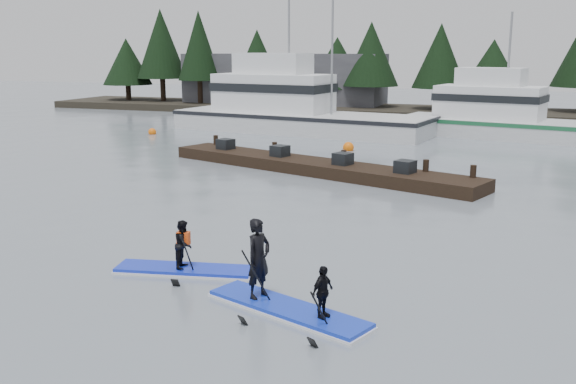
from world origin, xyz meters
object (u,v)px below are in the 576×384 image
(fishing_boat_large, at_px, (293,120))
(paddleboard_duo, at_px, (280,284))
(floating_dock, at_px, (315,167))
(paddleboard_solo, at_px, (184,257))
(fishing_boat_medium, at_px, (509,128))

(fishing_boat_large, height_order, paddleboard_duo, fishing_boat_large)
(floating_dock, bearing_deg, paddleboard_solo, -66.74)
(fishing_boat_medium, xyz_separation_m, paddleboard_duo, (-3.87, -30.17, -0.04))
(fishing_boat_medium, distance_m, paddleboard_solo, 29.59)
(fishing_boat_medium, height_order, floating_dock, fishing_boat_medium)
(fishing_boat_large, relative_size, fishing_boat_medium, 1.21)
(fishing_boat_large, xyz_separation_m, floating_dock, (5.76, -13.57, -0.48))
(fishing_boat_large, height_order, floating_dock, fishing_boat_large)
(paddleboard_duo, bearing_deg, floating_dock, 125.12)
(fishing_boat_medium, bearing_deg, paddleboard_solo, -91.04)
(fishing_boat_medium, height_order, paddleboard_solo, fishing_boat_medium)
(floating_dock, bearing_deg, fishing_boat_medium, 82.03)
(fishing_boat_medium, relative_size, floating_dock, 0.94)
(paddleboard_duo, bearing_deg, paddleboard_solo, 175.50)
(floating_dock, height_order, paddleboard_solo, paddleboard_solo)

